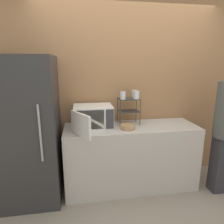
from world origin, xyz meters
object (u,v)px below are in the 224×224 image
object	(u,v)px
dish_rack	(129,106)
glass_front_right	(136,95)
bowl	(128,127)
glass_front_left	(123,95)
microwave	(92,117)
refrigerator	(27,132)
glass_back_right	(134,94)

from	to	relation	value
dish_rack	glass_front_right	size ratio (longest dim) A/B	3.37
bowl	glass_front_left	bearing A→B (deg)	99.83
microwave	dish_rack	xyz separation A→B (m)	(0.50, 0.07, 0.11)
glass_front_left	glass_front_right	bearing A→B (deg)	0.48
dish_rack	glass_front_left	world-z (taller)	glass_front_left
glass_front_right	bowl	size ratio (longest dim) A/B	0.56
glass_front_left	refrigerator	bearing A→B (deg)	-174.90
bowl	glass_front_right	bearing A→B (deg)	47.95
glass_back_right	bowl	size ratio (longest dim) A/B	0.56
bowl	glass_back_right	bearing A→B (deg)	60.62
glass_front_right	refrigerator	world-z (taller)	refrigerator
glass_front_left	refrigerator	size ratio (longest dim) A/B	0.06
glass_front_left	glass_back_right	xyz separation A→B (m)	(0.19, 0.11, 0.00)
glass_front_left	glass_front_right	xyz separation A→B (m)	(0.19, 0.00, 0.00)
microwave	glass_back_right	distance (m)	0.66
glass_back_right	glass_front_right	size ratio (longest dim) A/B	1.00
microwave	glass_back_right	bearing A→B (deg)	11.17
refrigerator	microwave	bearing A→B (deg)	7.02
microwave	refrigerator	distance (m)	0.82
microwave	glass_front_left	size ratio (longest dim) A/B	6.82
glass_back_right	refrigerator	size ratio (longest dim) A/B	0.06
glass_front_right	refrigerator	distance (m)	1.46
glass_front_left	glass_back_right	distance (m)	0.22
bowl	refrigerator	bearing A→B (deg)	177.13
dish_rack	glass_back_right	world-z (taller)	glass_back_right
microwave	refrigerator	size ratio (longest dim) A/B	0.40
refrigerator	glass_front_right	bearing A→B (deg)	4.49
dish_rack	glass_front_right	xyz separation A→B (m)	(0.09, -0.06, 0.15)
glass_front_left	bowl	xyz separation A→B (m)	(0.03, -0.17, -0.38)
microwave	refrigerator	bearing A→B (deg)	-172.98
microwave	refrigerator	world-z (taller)	refrigerator
microwave	glass_front_right	size ratio (longest dim) A/B	6.82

